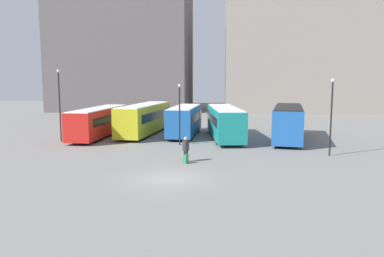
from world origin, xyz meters
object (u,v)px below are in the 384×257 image
at_px(suitcase, 186,159).
at_px(lamp_post_0, 59,100).
at_px(lamp_post_2, 180,109).
at_px(trash_bin, 68,138).
at_px(bus_3, 225,122).
at_px(bus_2, 185,120).
at_px(bus_0, 100,121).
at_px(traveler, 186,147).
at_px(bus_1, 145,118).
at_px(bus_4, 288,122).
at_px(lamp_post_1, 331,111).

xyz_separation_m(suitcase, lamp_post_0, (-12.66, 8.42, 3.54)).
height_order(lamp_post_0, lamp_post_2, lamp_post_0).
height_order(suitcase, trash_bin, suitcase).
relative_size(bus_3, lamp_post_2, 2.10).
xyz_separation_m(bus_2, bus_3, (4.13, -1.81, 0.04)).
distance_m(bus_0, bus_2, 8.72).
relative_size(bus_0, bus_2, 1.24).
height_order(bus_3, traveler, bus_3).
relative_size(bus_3, lamp_post_0, 1.69).
xyz_separation_m(bus_2, trash_bin, (-10.35, -5.34, -1.22)).
bearing_deg(lamp_post_0, bus_1, 38.86).
height_order(lamp_post_0, trash_bin, lamp_post_0).
bearing_deg(lamp_post_0, bus_0, 51.25).
bearing_deg(bus_4, traveler, 150.07).
distance_m(bus_3, lamp_post_2, 5.85).
bearing_deg(lamp_post_1, lamp_post_0, 168.40).
distance_m(lamp_post_1, lamp_post_2, 12.58).
bearing_deg(bus_0, suitcase, -137.27).
distance_m(bus_4, lamp_post_1, 7.91).
distance_m(bus_3, suitcase, 11.85).
xyz_separation_m(bus_1, lamp_post_0, (-6.87, -5.54, 2.14)).
relative_size(bus_3, lamp_post_1, 1.94).
bearing_deg(lamp_post_0, lamp_post_2, -4.81).
bearing_deg(bus_3, lamp_post_1, -141.48).
height_order(bus_2, bus_4, bus_4).
bearing_deg(traveler, bus_0, 65.15).
relative_size(bus_1, lamp_post_2, 2.24).
xyz_separation_m(bus_2, suitcase, (1.42, -13.27, -1.32)).
bearing_deg(lamp_post_1, lamp_post_2, 162.25).
height_order(bus_1, bus_2, bus_1).
height_order(bus_2, traveler, bus_2).
xyz_separation_m(bus_3, traveler, (-2.75, -10.95, -0.63)).
distance_m(bus_4, lamp_post_2, 10.81).
bearing_deg(suitcase, lamp_post_0, 79.94).
distance_m(bus_4, traveler, 13.82).
bearing_deg(bus_0, traveler, -136.13).
distance_m(bus_4, lamp_post_0, 21.71).
bearing_deg(lamp_post_1, suitcase, -161.24).
bearing_deg(traveler, bus_3, 9.45).
relative_size(lamp_post_2, trash_bin, 6.33).
xyz_separation_m(bus_4, traveler, (-8.82, -10.61, -0.71)).
xyz_separation_m(bus_1, trash_bin, (-5.98, -6.03, -1.32)).
distance_m(lamp_post_1, trash_bin, 23.06).
bearing_deg(bus_1, lamp_post_0, 134.75).
distance_m(bus_0, lamp_post_1, 22.29).
bearing_deg(lamp_post_2, lamp_post_0, 175.19).
xyz_separation_m(traveler, lamp_post_2, (-1.24, 6.95, 2.13)).
bearing_deg(bus_3, bus_0, 81.76).
distance_m(lamp_post_2, trash_bin, 10.84).
relative_size(lamp_post_0, trash_bin, 7.89).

